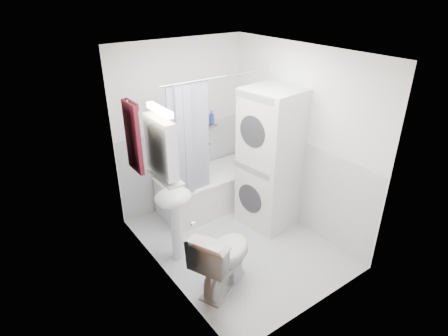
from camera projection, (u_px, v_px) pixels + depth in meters
floor at (236, 243)px, 4.85m from camera, size 2.60×2.60×0.00m
room_walls at (238, 136)px, 4.18m from camera, size 2.60×2.60×2.60m
wainscot at (223, 193)px, 4.79m from camera, size 1.98×2.58×2.58m
door at (193, 224)px, 3.51m from camera, size 0.05×2.00×2.00m
bathtub at (209, 189)px, 5.48m from camera, size 1.46×0.69×0.56m
tub_spout at (208, 143)px, 5.57m from camera, size 0.04×0.12×0.04m
curtain_rod at (220, 77)px, 4.51m from camera, size 1.64×0.02×0.02m
shower_curtain at (191, 143)px, 4.62m from camera, size 0.55×0.02×1.45m
sink at (174, 208)px, 4.29m from camera, size 0.44×0.37×1.04m
medicine_cabinet at (161, 145)px, 3.75m from camera, size 0.13×0.50×0.71m
shelf at (165, 177)px, 3.92m from camera, size 0.18×0.54×0.02m
shower_caddy at (210, 125)px, 5.47m from camera, size 0.22×0.06×0.02m
towel at (133, 136)px, 4.25m from camera, size 0.07×0.35×0.85m
washer_dryer at (271, 159)px, 4.90m from camera, size 0.75×0.75×1.89m
toilet at (223, 257)px, 4.00m from camera, size 0.91×0.74×0.78m
soap_pump at (175, 187)px, 4.24m from camera, size 0.08×0.17×0.08m
shelf_bottle at (172, 178)px, 3.79m from camera, size 0.07×0.18×0.07m
shelf_cup at (159, 167)px, 3.98m from camera, size 0.10×0.09×0.10m
shampoo_a at (205, 122)px, 5.38m from camera, size 0.13×0.17×0.13m
shampoo_b at (212, 122)px, 5.46m from camera, size 0.08×0.21×0.08m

